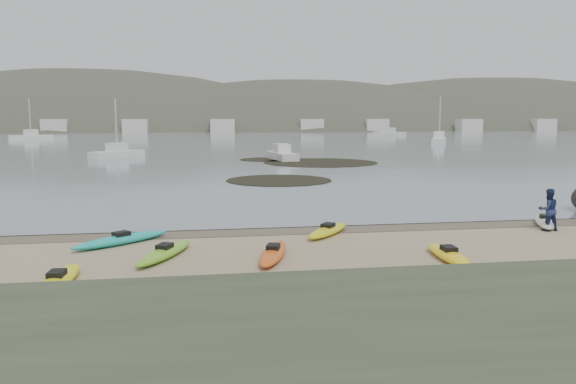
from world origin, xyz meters
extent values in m
plane|color=tan|center=(0.00, 0.00, 0.00)|extent=(600.00, 600.00, 0.00)
plane|color=brown|center=(0.00, -0.30, 0.00)|extent=(60.00, 60.00, 0.00)
plane|color=slate|center=(0.00, 300.00, 0.01)|extent=(1200.00, 1200.00, 0.00)
ellipsoid|color=#70C126|center=(-4.73, -4.24, 0.17)|extent=(2.07, 3.53, 0.34)
ellipsoid|color=#1BA9A3|center=(-6.38, -1.99, 0.17)|extent=(3.44, 3.01, 0.34)
ellipsoid|color=yellow|center=(1.32, -1.59, 0.17)|extent=(2.48, 2.93, 0.34)
ellipsoid|color=silver|center=(10.79, -1.14, 0.17)|extent=(2.12, 3.21, 0.34)
ellipsoid|color=yellow|center=(4.25, -5.98, 0.17)|extent=(0.80, 3.08, 0.34)
ellipsoid|color=yellow|center=(-7.39, -7.07, 0.17)|extent=(0.96, 3.54, 0.34)
ellipsoid|color=#DC5613|center=(-1.25, -4.87, 0.17)|extent=(1.64, 3.47, 0.34)
imported|color=navy|center=(10.25, -2.13, 0.85)|extent=(0.85, 0.67, 1.71)
cylinder|color=black|center=(2.05, 17.14, 0.03)|extent=(7.62, 7.62, 0.04)
cylinder|color=black|center=(8.38, 32.24, 0.03)|extent=(11.40, 11.40, 0.04)
cylinder|color=black|center=(3.77, 36.95, 0.03)|extent=(6.21, 6.21, 0.04)
cube|color=silver|center=(-12.61, 42.30, 0.45)|extent=(5.75, 5.89, 0.90)
cube|color=silver|center=(5.11, 36.62, 0.46)|extent=(2.80, 6.72, 0.91)
cube|color=silver|center=(37.52, 69.70, 0.55)|extent=(5.41, 8.07, 1.10)
cube|color=silver|center=(-36.45, 95.59, 0.57)|extent=(8.37, 5.17, 1.14)
cube|color=silver|center=(42.66, 109.92, 0.54)|extent=(7.55, 6.05, 1.07)
ellipsoid|color=#384235|center=(-45.00, 195.00, -18.00)|extent=(220.00, 120.00, 80.00)
ellipsoid|color=#384235|center=(35.00, 190.00, -15.30)|extent=(200.00, 110.00, 68.00)
ellipsoid|color=#384235|center=(120.00, 200.00, -17.10)|extent=(230.00, 130.00, 76.00)
cube|color=beige|center=(-42.00, 145.00, 2.00)|extent=(7.00, 5.00, 4.00)
cube|color=beige|center=(-18.00, 145.00, 2.00)|extent=(7.00, 5.00, 4.00)
cube|color=beige|center=(6.00, 145.00, 2.00)|extent=(7.00, 5.00, 4.00)
cube|color=beige|center=(30.00, 145.00, 2.00)|extent=(7.00, 5.00, 4.00)
cube|color=beige|center=(54.00, 145.00, 2.00)|extent=(7.00, 5.00, 4.00)
cube|color=beige|center=(78.00, 145.00, 2.00)|extent=(7.00, 5.00, 4.00)
cube|color=beige|center=(102.00, 145.00, 2.00)|extent=(7.00, 5.00, 4.00)
camera|label=1|loc=(-3.55, -22.44, 4.53)|focal=35.00mm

